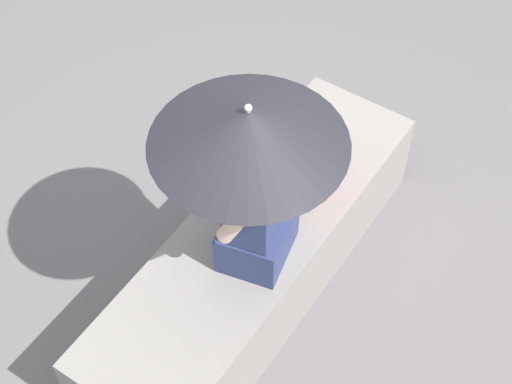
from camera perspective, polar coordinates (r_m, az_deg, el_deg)
ground_plane at (r=4.19m, az=-0.06°, el=-6.52°), size 14.00×14.00×0.00m
stone_bench at (r=3.99m, az=-0.07°, el=-4.67°), size 2.08×0.60×0.48m
person_seated at (r=3.42m, az=0.08°, el=-0.39°), size 0.50×0.35×0.90m
parasol at (r=2.98m, az=-0.53°, el=4.47°), size 0.77×0.77×1.02m
handbag_black at (r=3.87m, az=3.64°, el=2.56°), size 0.27×0.20×0.35m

